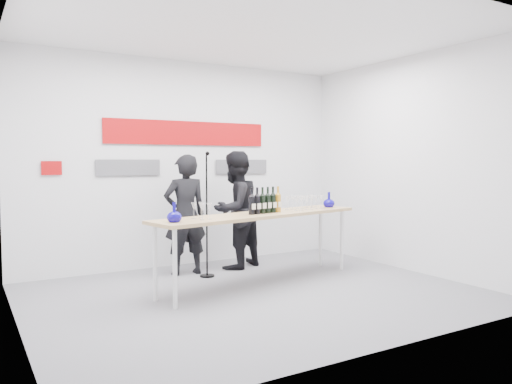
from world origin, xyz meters
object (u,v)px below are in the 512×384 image
presenter_left (185,215)px  presenter_right (235,210)px  mic_stand (207,239)px  tasting_table (260,219)px

presenter_left → presenter_right: presenter_right is taller
presenter_left → mic_stand: mic_stand is taller
tasting_table → presenter_right: (0.18, 0.98, 0.02)m
tasting_table → presenter_left: size_ratio=1.86×
tasting_table → presenter_right: presenter_right is taller
tasting_table → presenter_left: presenter_left is taller
presenter_right → mic_stand: size_ratio=1.01×
presenter_left → presenter_right: size_ratio=0.97×
mic_stand → presenter_left: bearing=143.9°
tasting_table → presenter_right: 1.00m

